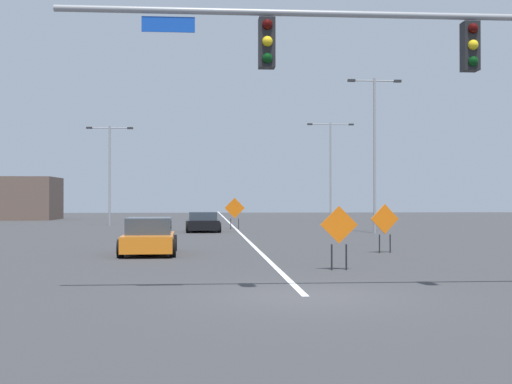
{
  "coord_description": "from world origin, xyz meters",
  "views": [
    {
      "loc": [
        -2.11,
        -14.17,
        2.04
      ],
      "look_at": [
        1.22,
        30.29,
        2.51
      ],
      "focal_mm": 47.81,
      "sensor_mm": 36.0,
      "label": 1
    }
  ],
  "objects": [
    {
      "name": "ground",
      "position": [
        0.0,
        0.0,
        0.0
      ],
      "size": [
        178.39,
        178.39,
        0.0
      ],
      "primitive_type": "plane",
      "color": "#38383A"
    },
    {
      "name": "road_centre_stripe",
      "position": [
        0.0,
        49.55,
        0.0
      ],
      "size": [
        0.16,
        99.11,
        0.01
      ],
      "color": "white",
      "rests_on": "ground"
    },
    {
      "name": "traffic_signal_assembly",
      "position": [
        3.34,
        -0.01,
        4.85
      ],
      "size": [
        13.23,
        0.44,
        6.26
      ],
      "color": "gray",
      "rests_on": "ground"
    },
    {
      "name": "street_lamp_near_right",
      "position": [
        8.85,
        44.74,
        5.19
      ],
      "size": [
        4.1,
        0.24,
        8.76
      ],
      "color": "gray",
      "rests_on": "ground"
    },
    {
      "name": "street_lamp_far_left",
      "position": [
        8.06,
        26.05,
        5.41
      ],
      "size": [
        3.26,
        0.24,
        9.32
      ],
      "color": "gray",
      "rests_on": "ground"
    },
    {
      "name": "street_lamp_mid_right",
      "position": [
        -9.41,
        38.63,
        4.57
      ],
      "size": [
        3.54,
        0.24,
        7.65
      ],
      "color": "gray",
      "rests_on": "ground"
    },
    {
      "name": "construction_sign_right_shoulder",
      "position": [
        1.74,
        5.19,
        1.18
      ],
      "size": [
        1.08,
        0.08,
        1.85
      ],
      "color": "orange",
      "rests_on": "ground"
    },
    {
      "name": "construction_sign_left_shoulder",
      "position": [
        4.71,
        11.27,
        1.18
      ],
      "size": [
        1.13,
        0.25,
        1.86
      ],
      "color": "orange",
      "rests_on": "ground"
    },
    {
      "name": "construction_sign_median_far",
      "position": [
        -0.09,
        32.35,
        1.35
      ],
      "size": [
        1.38,
        0.26,
        2.14
      ],
      "color": "orange",
      "rests_on": "ground"
    },
    {
      "name": "car_black_passing",
      "position": [
        -2.25,
        28.73,
        0.59
      ],
      "size": [
        2.24,
        4.04,
        1.24
      ],
      "color": "black",
      "rests_on": "ground"
    },
    {
      "name": "car_orange_near",
      "position": [
        -4.19,
        11.42,
        0.64
      ],
      "size": [
        2.14,
        4.28,
        1.35
      ],
      "color": "orange",
      "rests_on": "ground"
    },
    {
      "name": "roadside_building_west",
      "position": [
        -22.22,
        55.5,
        2.12
      ],
      "size": [
        10.47,
        6.64,
        4.24
      ],
      "color": "brown",
      "rests_on": "ground"
    }
  ]
}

